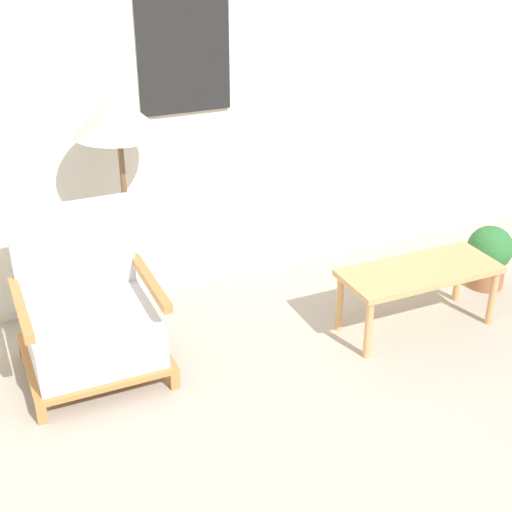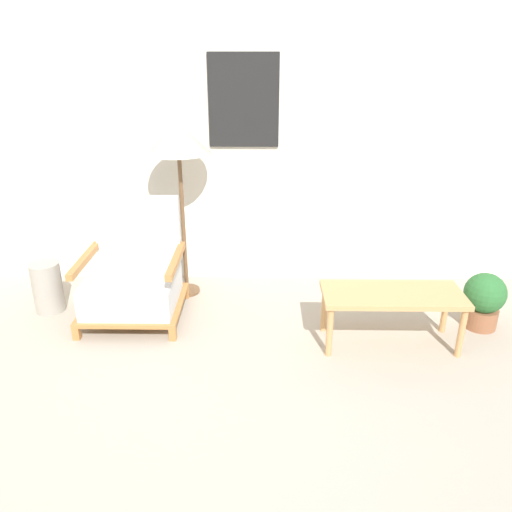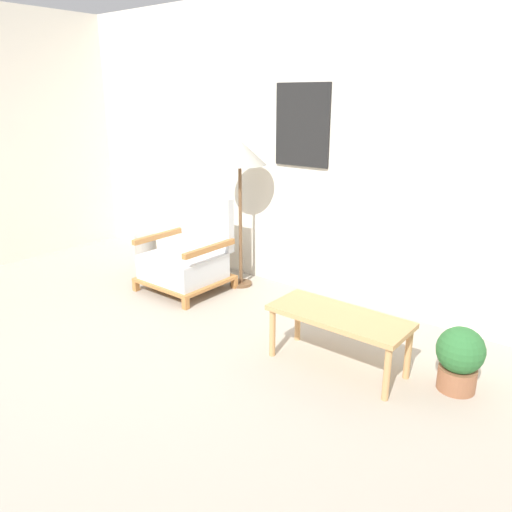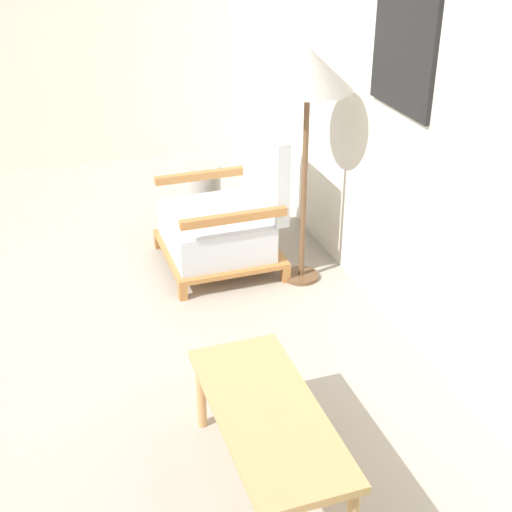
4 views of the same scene
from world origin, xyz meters
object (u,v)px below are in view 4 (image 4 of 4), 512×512
armchair (225,220)px  vase (205,192)px  coffee_table (268,420)px  floor_lamp (308,76)px

armchair → vase: (-0.70, 0.06, -0.11)m
armchair → coffee_table: armchair is taller
floor_lamp → vase: (-1.05, -0.33, -1.06)m
coffee_table → vase: size_ratio=2.38×
floor_lamp → vase: floor_lamp is taller
coffee_table → vase: (-2.58, 0.44, -0.15)m
floor_lamp → coffee_table: 1.95m
armchair → vase: size_ratio=2.18×
armchair → floor_lamp: bearing=48.5°
coffee_table → vase: bearing=170.3°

